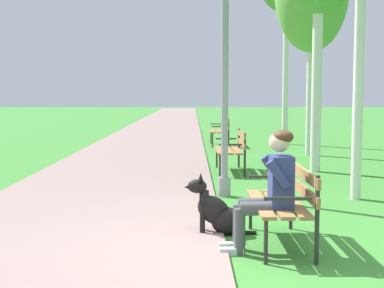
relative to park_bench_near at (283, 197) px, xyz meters
The scene contains 8 objects.
ground_plane 0.79m from the park_bench_near, 136.32° to the right, with size 120.00×120.00×0.00m, color #3D8433.
paved_path 23.71m from the park_bench_near, 95.74° to the left, with size 3.46×60.00×0.04m, color gray.
park_bench_near is the anchor object (origin of this frame).
park_bench_mid 5.55m from the park_bench_near, 91.63° to the left, with size 0.55×1.50×0.85m.
park_bench_far 11.38m from the park_bench_near, 90.44° to the left, with size 0.55×1.50×0.85m.
person_seated_on_near_bench 0.39m from the park_bench_near, 126.72° to the right, with size 0.74×0.49×1.25m.
dog_black 0.86m from the park_bench_near, 148.64° to the left, with size 0.83×0.28×0.71m.
lamp_post_near 3.37m from the park_bench_near, 99.80° to the left, with size 0.24×0.24×4.40m.
Camera 1 is at (-0.56, -5.44, 1.61)m, focal length 52.33 mm.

